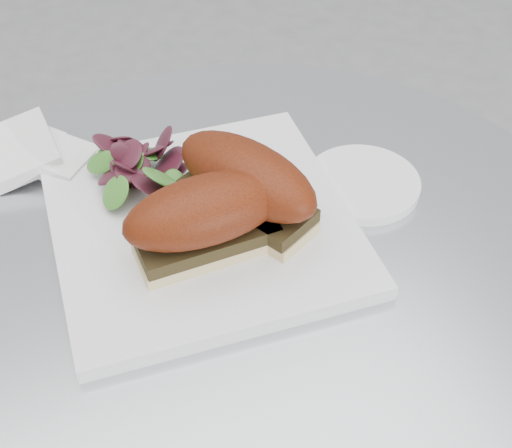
% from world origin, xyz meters
% --- Properties ---
extents(table, '(0.70, 0.70, 0.73)m').
position_xyz_m(table, '(0.00, 0.00, 0.49)').
color(table, '#B5B8BC').
rests_on(table, ground).
extents(plate, '(0.31, 0.31, 0.02)m').
position_xyz_m(plate, '(-0.04, 0.06, 0.74)').
color(plate, white).
rests_on(plate, table).
extents(sandwich_left, '(0.15, 0.07, 0.08)m').
position_xyz_m(sandwich_left, '(-0.05, 0.02, 0.79)').
color(sandwich_left, beige).
rests_on(sandwich_left, plate).
extents(sandwich_right, '(0.13, 0.17, 0.08)m').
position_xyz_m(sandwich_right, '(0.00, 0.04, 0.79)').
color(sandwich_right, beige).
rests_on(sandwich_right, plate).
extents(salad, '(0.10, 0.10, 0.05)m').
position_xyz_m(salad, '(-0.08, 0.14, 0.77)').
color(salad, green).
rests_on(salad, plate).
extents(napkin, '(0.13, 0.13, 0.02)m').
position_xyz_m(napkin, '(-0.16, 0.22, 0.74)').
color(napkin, white).
rests_on(napkin, table).
extents(saucer, '(0.12, 0.12, 0.01)m').
position_xyz_m(saucer, '(0.14, 0.05, 0.74)').
color(saucer, white).
rests_on(saucer, table).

